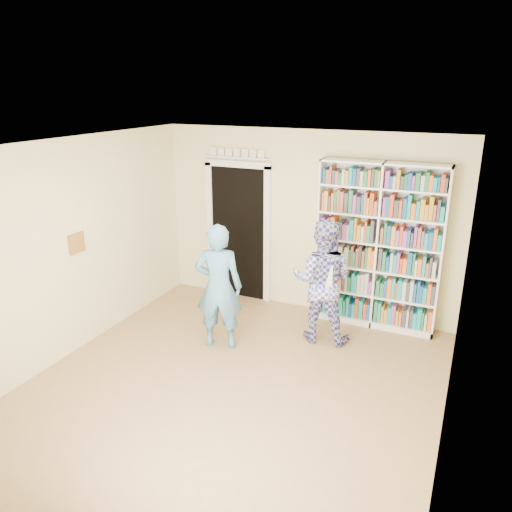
{
  "coord_description": "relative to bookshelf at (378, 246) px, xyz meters",
  "views": [
    {
      "loc": [
        2.27,
        -4.3,
        3.27
      ],
      "look_at": [
        -0.08,
        0.9,
        1.32
      ],
      "focal_mm": 35.0,
      "sensor_mm": 36.0,
      "label": 1
    }
  ],
  "objects": [
    {
      "name": "floor",
      "position": [
        -1.12,
        -2.34,
        -1.18
      ],
      "size": [
        5.0,
        5.0,
        0.0
      ],
      "primitive_type": "plane",
      "color": "#967448",
      "rests_on": "ground"
    },
    {
      "name": "ceiling",
      "position": [
        -1.12,
        -2.34,
        1.52
      ],
      "size": [
        5.0,
        5.0,
        0.0
      ],
      "primitive_type": "plane",
      "rotation": [
        3.14,
        0.0,
        0.0
      ],
      "color": "white",
      "rests_on": "wall_back"
    },
    {
      "name": "wall_back",
      "position": [
        -1.12,
        0.16,
        0.17
      ],
      "size": [
        4.5,
        0.0,
        4.5
      ],
      "primitive_type": "plane",
      "rotation": [
        1.57,
        0.0,
        0.0
      ],
      "color": "beige",
      "rests_on": "floor"
    },
    {
      "name": "wall_left",
      "position": [
        -3.37,
        -2.34,
        0.17
      ],
      "size": [
        0.0,
        5.0,
        5.0
      ],
      "primitive_type": "plane",
      "rotation": [
        1.57,
        0.0,
        1.57
      ],
      "color": "beige",
      "rests_on": "floor"
    },
    {
      "name": "wall_right",
      "position": [
        1.13,
        -2.34,
        0.17
      ],
      "size": [
        0.0,
        5.0,
        5.0
      ],
      "primitive_type": "plane",
      "rotation": [
        1.57,
        0.0,
        -1.57
      ],
      "color": "beige",
      "rests_on": "floor"
    },
    {
      "name": "bookshelf",
      "position": [
        0.0,
        0.0,
        0.0
      ],
      "size": [
        1.7,
        0.32,
        2.33
      ],
      "rotation": [
        0.0,
        0.0,
        0.3
      ],
      "color": "white",
      "rests_on": "floor"
    },
    {
      "name": "doorway",
      "position": [
        -2.22,
        0.13,
        0.0
      ],
      "size": [
        1.1,
        0.08,
        2.43
      ],
      "color": "black",
      "rests_on": "floor"
    },
    {
      "name": "wall_art",
      "position": [
        -3.35,
        -2.14,
        0.22
      ],
      "size": [
        0.03,
        0.25,
        0.25
      ],
      "primitive_type": "cube",
      "color": "brown",
      "rests_on": "wall_left"
    },
    {
      "name": "man_blue",
      "position": [
        -1.71,
        -1.47,
        -0.34
      ],
      "size": [
        0.7,
        0.56,
        1.67
      ],
      "primitive_type": "imported",
      "rotation": [
        0.0,
        0.0,
        3.44
      ],
      "color": "#518AB4",
      "rests_on": "floor"
    },
    {
      "name": "man_plaid",
      "position": [
        -0.56,
        -0.74,
        -0.34
      ],
      "size": [
        0.88,
        0.73,
        1.68
      ],
      "primitive_type": "imported",
      "rotation": [
        0.0,
        0.0,
        3.26
      ],
      "color": "#313697",
      "rests_on": "floor"
    },
    {
      "name": "paper_sheet",
      "position": [
        -0.47,
        -0.95,
        -0.18
      ],
      "size": [
        0.21,
        0.02,
        0.29
      ],
      "primitive_type": "cube",
      "rotation": [
        0.0,
        0.0,
        0.06
      ],
      "color": "white",
      "rests_on": "man_plaid"
    }
  ]
}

